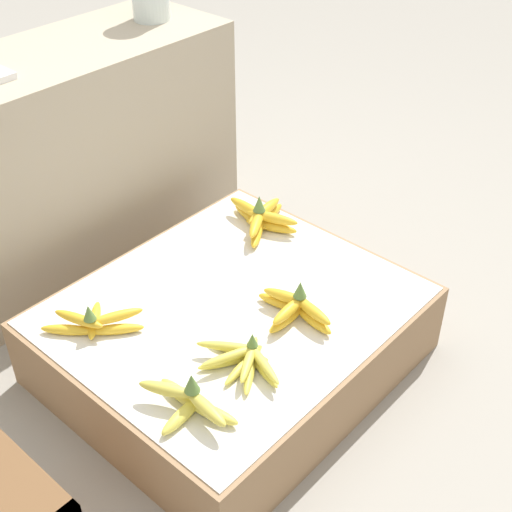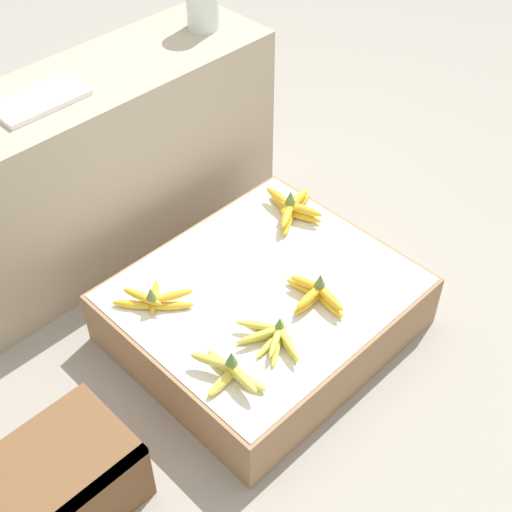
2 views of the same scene
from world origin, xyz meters
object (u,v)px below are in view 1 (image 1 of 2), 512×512
object	(u,v)px
banana_bunch_front_midleft	(244,359)
banana_bunch_middle_right	(261,218)
banana_bunch_front_left	(190,402)
banana_bunch_front_midright	(295,308)
banana_bunch_middle_left	(94,322)

from	to	relation	value
banana_bunch_front_midleft	banana_bunch_middle_right	xyz separation A→B (m)	(0.47, 0.36, 0.01)
banana_bunch_front_left	banana_bunch_front_midright	size ratio (longest dim) A/B	0.99
banana_bunch_middle_right	banana_bunch_middle_left	bearing A→B (deg)	179.69
banana_bunch_front_midleft	banana_bunch_middle_right	bearing A→B (deg)	37.71
banana_bunch_middle_right	banana_bunch_front_midright	bearing A→B (deg)	-126.51
banana_bunch_front_midleft	banana_bunch_middle_right	distance (m)	0.59
banana_bunch_front_midleft	banana_bunch_front_midright	xyz separation A→B (m)	(0.22, 0.02, 0.01)
banana_bunch_front_midright	banana_bunch_front_left	bearing A→B (deg)	-176.20
banana_bunch_front_midleft	banana_bunch_front_midright	distance (m)	0.22
banana_bunch_front_left	banana_bunch_front_midright	bearing A→B (deg)	3.80
banana_bunch_front_midleft	banana_bunch_middle_left	distance (m)	0.40
banana_bunch_front_midright	banana_bunch_middle_right	xyz separation A→B (m)	(0.25, 0.34, 0.00)
banana_bunch_front_midright	banana_bunch_middle_right	bearing A→B (deg)	53.49
banana_bunch_front_left	banana_bunch_middle_left	size ratio (longest dim) A/B	1.10
banana_bunch_front_midright	banana_bunch_middle_left	bearing A→B (deg)	137.30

